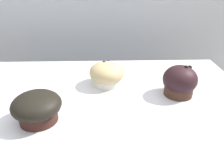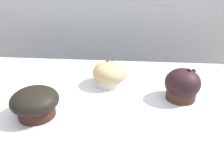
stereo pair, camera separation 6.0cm
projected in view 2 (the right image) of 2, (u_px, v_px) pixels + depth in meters
name	position (u px, v px, depth m)	size (l,w,h in m)	color
wall_back	(104.00, 51.00, 1.16)	(3.20, 0.10, 1.80)	#B2B7BC
muffin_front_center	(110.00, 74.00, 0.68)	(0.11, 0.11, 0.08)	silver
muffin_back_left	(35.00, 103.00, 0.53)	(0.12, 0.12, 0.07)	#381D17
muffin_back_right	(182.00, 85.00, 0.60)	(0.10, 0.10, 0.09)	#40271D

